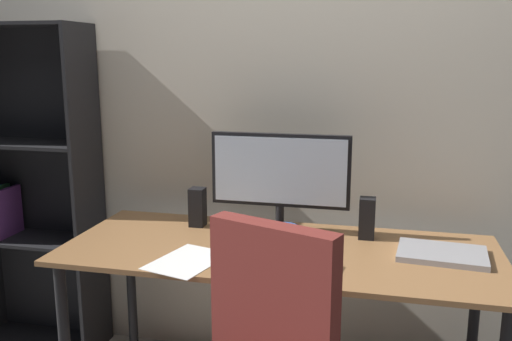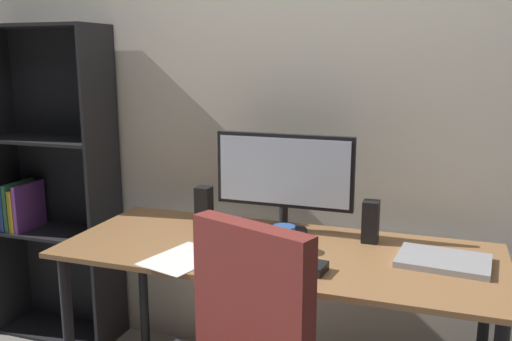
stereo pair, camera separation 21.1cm
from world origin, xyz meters
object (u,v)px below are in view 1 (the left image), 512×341
(speaker_left, at_px, (198,207))
(laptop, at_px, (442,254))
(desk, at_px, (279,267))
(speaker_right, at_px, (367,218))
(coffee_mug, at_px, (286,237))
(bookshelf, at_px, (30,193))
(keyboard, at_px, (258,261))
(mouse, at_px, (325,266))
(monitor, at_px, (280,176))

(speaker_left, bearing_deg, laptop, -8.46)
(desk, bearing_deg, speaker_right, 31.01)
(coffee_mug, distance_m, bookshelf, 1.42)
(keyboard, height_order, coffee_mug, coffee_mug)
(keyboard, bearing_deg, mouse, -0.03)
(keyboard, bearing_deg, coffee_mug, 69.27)
(desk, xyz_separation_m, monitor, (-0.04, 0.20, 0.32))
(laptop, xyz_separation_m, speaker_right, (-0.28, 0.15, 0.07))
(monitor, xyz_separation_m, bookshelf, (-1.31, 0.14, -0.19))
(monitor, height_order, speaker_right, monitor)
(laptop, xyz_separation_m, speaker_left, (-1.01, 0.15, 0.07))
(monitor, xyz_separation_m, keyboard, (-0.00, -0.38, -0.23))
(coffee_mug, bearing_deg, desk, 153.35)
(speaker_left, distance_m, bookshelf, 0.95)
(laptop, bearing_deg, speaker_left, 177.01)
(mouse, relative_size, speaker_left, 0.56)
(desk, height_order, speaker_left, speaker_left)
(laptop, height_order, bookshelf, bookshelf)
(laptop, relative_size, speaker_left, 1.88)
(coffee_mug, xyz_separation_m, bookshelf, (-1.37, 0.36, 0.01))
(coffee_mug, height_order, bookshelf, bookshelf)
(mouse, bearing_deg, speaker_left, 154.59)
(laptop, xyz_separation_m, bookshelf, (-1.95, 0.30, 0.04))
(monitor, height_order, mouse, monitor)
(speaker_left, xyz_separation_m, bookshelf, (-0.94, 0.15, -0.03))
(keyboard, bearing_deg, monitor, 91.75)
(keyboard, xyz_separation_m, speaker_left, (-0.36, 0.37, 0.08))
(mouse, distance_m, bookshelf, 1.63)
(monitor, xyz_separation_m, speaker_right, (0.36, -0.01, -0.16))
(mouse, relative_size, coffee_mug, 0.92)
(mouse, height_order, laptop, mouse)
(keyboard, xyz_separation_m, coffee_mug, (0.07, 0.16, 0.04))
(bookshelf, bearing_deg, mouse, -19.00)
(keyboard, distance_m, coffee_mug, 0.18)
(desk, height_order, monitor, monitor)
(keyboard, relative_size, bookshelf, 0.18)
(bookshelf, bearing_deg, speaker_left, -8.79)
(mouse, bearing_deg, keyboard, -175.23)
(monitor, xyz_separation_m, coffee_mug, (0.07, -0.22, -0.19))
(keyboard, height_order, mouse, mouse)
(keyboard, bearing_deg, laptop, 21.45)
(laptop, bearing_deg, monitor, 171.72)
(coffee_mug, bearing_deg, speaker_left, 153.94)
(mouse, xyz_separation_m, speaker_left, (-0.60, 0.39, 0.07))
(laptop, bearing_deg, desk, -170.21)
(keyboard, relative_size, laptop, 0.91)
(speaker_left, bearing_deg, bookshelf, 171.21)
(laptop, height_order, speaker_left, speaker_left)
(monitor, relative_size, bookshelf, 0.36)
(desk, relative_size, keyboard, 5.82)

